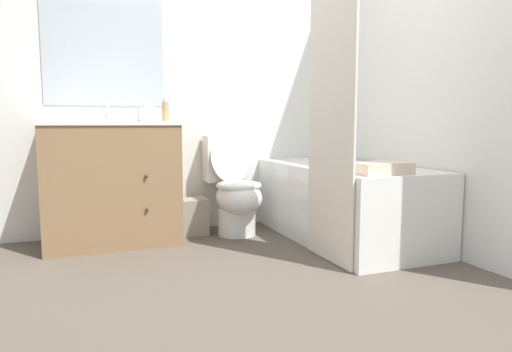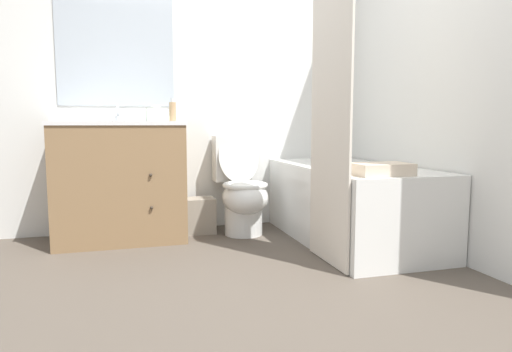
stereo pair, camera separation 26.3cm
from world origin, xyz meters
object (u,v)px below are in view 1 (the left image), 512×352
at_px(sink_faucet, 108,117).
at_px(hand_towel_folded, 58,116).
at_px(toilet, 235,190).
at_px(tissue_box, 148,114).
at_px(soap_dispenser, 165,111).
at_px(bathtub, 344,202).
at_px(bath_towel_folded, 381,168).
at_px(wastebasket, 192,217).
at_px(vanity_cabinet, 112,182).

relative_size(sink_faucet, hand_towel_folded, 0.71).
xyz_separation_m(toilet, hand_towel_folded, (-1.26, -0.11, 0.57)).
height_order(tissue_box, hand_towel_folded, tissue_box).
distance_m(tissue_box, hand_towel_folded, 0.63).
bearing_deg(soap_dispenser, tissue_box, 166.23).
bearing_deg(hand_towel_folded, bathtub, -9.87).
bearing_deg(toilet, bath_towel_folded, -60.97).
distance_m(bathtub, bath_towel_folded, 0.70).
bearing_deg(wastebasket, toilet, -17.92).
bearing_deg(tissue_box, wastebasket, 10.82).
relative_size(bathtub, hand_towel_folded, 7.75).
xyz_separation_m(toilet, soap_dispenser, (-0.53, 0.01, 0.62)).
relative_size(sink_faucet, tissue_box, 0.99).
xyz_separation_m(bathtub, wastebasket, (-1.04, 0.56, -0.15)).
height_order(sink_faucet, toilet, sink_faucet).
relative_size(vanity_cabinet, wastebasket, 3.36).
distance_m(soap_dispenser, bath_towel_folded, 1.60).
height_order(vanity_cabinet, bath_towel_folded, vanity_cabinet).
distance_m(vanity_cabinet, soap_dispenser, 0.65).
bearing_deg(bathtub, soap_dispenser, 159.38).
distance_m(tissue_box, soap_dispenser, 0.13).
xyz_separation_m(sink_faucet, hand_towel_folded, (-0.33, -0.35, -0.00)).
bearing_deg(sink_faucet, tissue_box, -34.70).
xyz_separation_m(soap_dispenser, bath_towel_folded, (1.13, -1.08, -0.37)).
relative_size(bathtub, bath_towel_folded, 4.51).
distance_m(toilet, wastebasket, 0.40).
bearing_deg(soap_dispenser, vanity_cabinet, 175.05).
xyz_separation_m(hand_towel_folded, bath_towel_folded, (1.85, -0.95, -0.32)).
bearing_deg(bathtub, vanity_cabinet, 162.95).
distance_m(wastebasket, tissue_box, 0.87).
bearing_deg(soap_dispenser, sink_faucet, 151.01).
relative_size(bathtub, wastebasket, 5.52).
bearing_deg(sink_faucet, wastebasket, -11.76).
bearing_deg(toilet, hand_towel_folded, -174.80).
bearing_deg(sink_faucet, bath_towel_folded, -40.50).
xyz_separation_m(sink_faucet, wastebasket, (0.60, -0.13, -0.79)).
relative_size(wastebasket, hand_towel_folded, 1.40).
xyz_separation_m(vanity_cabinet, toilet, (0.93, -0.05, -0.10)).
relative_size(vanity_cabinet, hand_towel_folded, 4.71).
bearing_deg(sink_faucet, bathtub, -22.73).
xyz_separation_m(bathtub, hand_towel_folded, (-1.98, 0.34, 0.64)).
height_order(vanity_cabinet, soap_dispenser, soap_dispenser).
bearing_deg(bathtub, hand_towel_folded, 170.13).
bearing_deg(bathtub, tissue_box, 159.97).
height_order(toilet, hand_towel_folded, hand_towel_folded).
distance_m(vanity_cabinet, bath_towel_folded, 1.89).
distance_m(sink_faucet, bath_towel_folded, 2.03).
bearing_deg(sink_faucet, soap_dispenser, -28.99).
bearing_deg(bathtub, sink_faucet, 157.27).
relative_size(toilet, tissue_box, 5.66).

